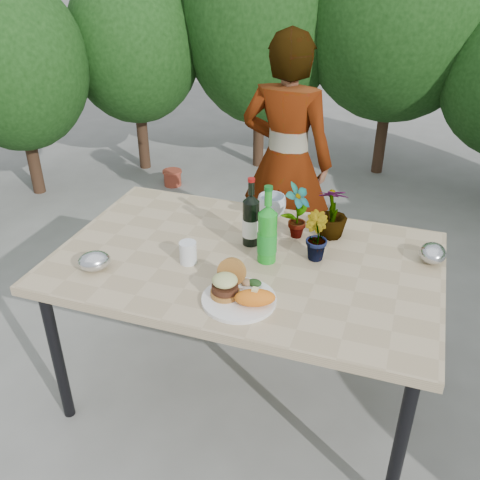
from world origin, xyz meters
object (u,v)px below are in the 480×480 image
(person, at_px, (286,162))
(wine_bottle, at_px, (251,220))
(dinner_plate, at_px, (239,300))
(patio_table, at_px, (246,269))

(person, bearing_deg, wine_bottle, 98.31)
(wine_bottle, relative_size, person, 0.20)
(wine_bottle, height_order, person, person)
(dinner_plate, height_order, person, person)
(dinner_plate, bearing_deg, patio_table, 103.34)
(wine_bottle, bearing_deg, patio_table, -86.36)
(dinner_plate, distance_m, person, 1.40)
(dinner_plate, xyz_separation_m, wine_bottle, (-0.09, 0.42, 0.11))
(wine_bottle, bearing_deg, dinner_plate, -83.11)
(wine_bottle, bearing_deg, person, 90.11)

